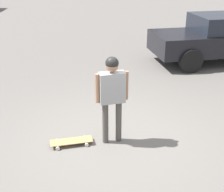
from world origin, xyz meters
name	(u,v)px	position (x,y,z in m)	size (l,w,h in m)	color
ground_plane	(112,141)	(0.00, 0.00, 0.00)	(220.00, 220.00, 0.00)	slate
person	(112,90)	(0.00, 0.00, 1.05)	(0.54, 0.39, 1.66)	#4C4742
skateboard	(71,141)	(0.64, -0.41, 0.07)	(0.79, 0.58, 0.08)	tan
car_parked_near	(221,38)	(-6.00, -1.30, 0.80)	(4.68, 3.76, 1.54)	black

